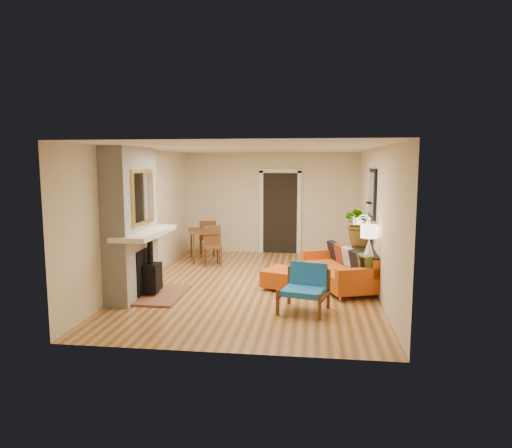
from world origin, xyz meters
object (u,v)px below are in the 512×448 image
object	(u,v)px
sofa	(342,269)
dining_table	(207,236)
lamp_near	(369,237)
blue_chair	(305,285)
console_table	(364,256)
ottoman	(285,277)
lamp_far	(361,225)
houseplant	(363,223)

from	to	relation	value
sofa	dining_table	xyz separation A→B (m)	(-3.08, 1.98, 0.26)
lamp_near	blue_chair	bearing A→B (deg)	-140.68
blue_chair	dining_table	size ratio (longest dim) A/B	0.50
console_table	ottoman	bearing A→B (deg)	-164.70
ottoman	console_table	world-z (taller)	console_table
ottoman	lamp_far	xyz separation A→B (m)	(1.47, 1.13, 0.86)
ottoman	lamp_near	bearing A→B (deg)	-13.17
console_table	lamp_near	xyz separation A→B (m)	(0.00, -0.75, 0.49)
console_table	dining_table	bearing A→B (deg)	152.15
sofa	ottoman	xyz separation A→B (m)	(-1.06, -0.27, -0.12)
ottoman	houseplant	distance (m)	1.88
houseplant	ottoman	bearing A→B (deg)	-154.63
blue_chair	dining_table	distance (m)	4.23
ottoman	blue_chair	distance (m)	1.30
lamp_near	houseplant	world-z (taller)	houseplant
sofa	dining_table	distance (m)	3.67
dining_table	lamp_far	xyz separation A→B (m)	(3.49, -1.12, 0.47)
houseplant	blue_chair	bearing A→B (deg)	-119.00
houseplant	lamp_near	bearing A→B (deg)	-89.45
dining_table	lamp_near	distance (m)	4.37
lamp_far	dining_table	bearing A→B (deg)	162.21
sofa	ottoman	size ratio (longest dim) A/B	2.27
sofa	console_table	size ratio (longest dim) A/B	1.12
sofa	lamp_near	bearing A→B (deg)	-56.35
sofa	blue_chair	xyz separation A→B (m)	(-0.66, -1.49, 0.07)
sofa	blue_chair	distance (m)	1.64
blue_chair	lamp_far	bearing A→B (deg)	65.48
blue_chair	lamp_far	size ratio (longest dim) A/B	1.57
blue_chair	sofa	bearing A→B (deg)	66.14
ottoman	dining_table	distance (m)	3.05
houseplant	lamp_far	bearing A→B (deg)	88.68
blue_chair	houseplant	world-z (taller)	houseplant
blue_chair	console_table	xyz separation A→B (m)	(1.07, 1.62, 0.18)
lamp_far	sofa	bearing A→B (deg)	-115.66
ottoman	dining_table	world-z (taller)	dining_table
sofa	lamp_near	distance (m)	1.04
console_table	lamp_far	xyz separation A→B (m)	(0.00, 0.72, 0.49)
lamp_near	ottoman	bearing A→B (deg)	166.83
blue_chair	dining_table	bearing A→B (deg)	124.89
lamp_far	houseplant	size ratio (longest dim) A/B	0.60
sofa	lamp_far	bearing A→B (deg)	64.34
ottoman	lamp_near	world-z (taller)	lamp_near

